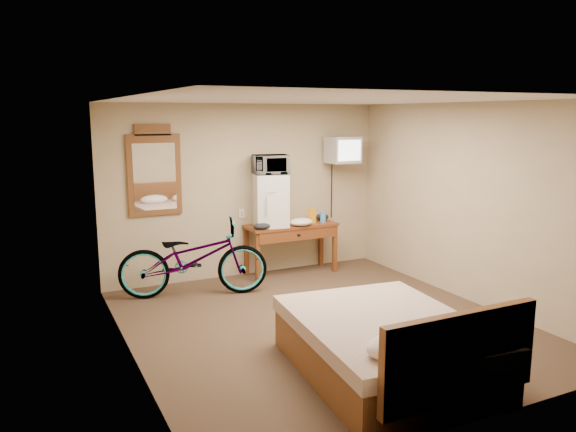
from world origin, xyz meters
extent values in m
plane|color=#3E2C1F|center=(0.00, 0.00, 0.00)|extent=(4.60, 4.60, 0.00)
plane|color=silver|center=(0.00, 0.00, 2.50)|extent=(4.60, 4.60, 0.00)
cube|color=tan|center=(0.00, 2.30, 1.25)|extent=(4.20, 0.04, 2.50)
cube|color=tan|center=(0.00, -2.30, 1.25)|extent=(4.20, 0.04, 2.50)
cube|color=tan|center=(-2.10, 0.00, 1.25)|extent=(0.04, 4.60, 2.50)
cube|color=tan|center=(2.10, 0.00, 1.25)|extent=(0.04, 4.60, 2.50)
cube|color=white|center=(-0.08, 2.29, 0.92)|extent=(0.08, 0.01, 0.13)
cube|color=brown|center=(0.60, 2.04, 0.73)|extent=(1.36, 0.53, 0.04)
cube|color=brown|center=(-0.03, 1.83, 0.35)|extent=(0.06, 0.06, 0.71)
cube|color=brown|center=(1.23, 1.83, 0.35)|extent=(0.06, 0.06, 0.71)
cube|color=brown|center=(-0.03, 2.25, 0.35)|extent=(0.06, 0.06, 0.71)
cube|color=brown|center=(1.23, 2.25, 0.35)|extent=(0.06, 0.06, 0.71)
cube|color=brown|center=(0.60, 1.81, 0.63)|extent=(1.24, 0.05, 0.16)
cube|color=black|center=(0.60, 1.79, 0.63)|extent=(0.05, 0.02, 0.03)
cube|color=white|center=(0.27, 2.03, 1.13)|extent=(0.55, 0.53, 0.76)
cube|color=#A8A9A3|center=(0.27, 1.81, 1.28)|extent=(0.46, 0.01, 0.00)
cylinder|color=#A8A9A3|center=(0.11, 1.81, 1.08)|extent=(0.02, 0.02, 0.27)
imported|color=white|center=(0.27, 2.03, 1.64)|extent=(0.55, 0.43, 0.27)
cube|color=orange|center=(0.91, 1.96, 0.86)|extent=(0.12, 0.09, 0.22)
cylinder|color=#418EE0|center=(1.10, 1.96, 0.83)|extent=(0.09, 0.09, 0.15)
ellipsoid|color=white|center=(0.68, 1.86, 0.80)|extent=(0.35, 0.27, 0.11)
ellipsoid|color=black|center=(0.06, 1.87, 0.80)|extent=(0.25, 0.19, 0.09)
ellipsoid|color=black|center=(1.17, 2.11, 0.80)|extent=(0.22, 0.18, 0.10)
cube|color=black|center=(1.46, 2.28, 1.73)|extent=(0.14, 0.02, 0.14)
cylinder|color=black|center=(1.46, 2.24, 1.73)|extent=(0.05, 0.30, 0.05)
cube|color=#A8A9A3|center=(1.46, 2.02, 1.82)|extent=(0.46, 0.38, 0.40)
cube|color=white|center=(1.46, 1.83, 1.82)|extent=(0.38, 0.01, 0.30)
cube|color=black|center=(1.46, 2.21, 1.82)|extent=(0.28, 0.01, 0.25)
cube|color=brown|center=(-1.33, 2.27, 1.55)|extent=(0.72, 0.04, 1.09)
cube|color=brown|center=(-1.33, 2.27, 2.15)|extent=(0.48, 0.04, 0.15)
cube|color=white|center=(-1.33, 2.25, 1.52)|extent=(0.57, 0.01, 0.90)
imported|color=black|center=(-1.01, 1.64, 0.50)|extent=(2.03, 1.14, 1.01)
cube|color=brown|center=(-0.09, -1.30, 0.20)|extent=(1.64, 2.07, 0.40)
cube|color=beige|center=(-0.09, -1.30, 0.45)|extent=(1.68, 2.11, 0.14)
cube|color=brown|center=(-0.09, -2.26, 0.55)|extent=(1.45, 0.08, 0.70)
ellipsoid|color=silver|center=(-0.43, -1.95, 0.58)|extent=(0.57, 0.35, 0.20)
ellipsoid|color=silver|center=(0.25, -1.95, 0.58)|extent=(0.57, 0.35, 0.20)
camera|label=1|loc=(-3.00, -5.26, 2.35)|focal=35.00mm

